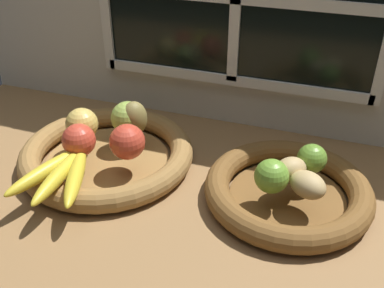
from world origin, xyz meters
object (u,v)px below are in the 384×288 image
at_px(apple_green_back, 128,118).
at_px(potato_large, 291,170).
at_px(apple_red_front, 79,140).
at_px(banana_bunch_front, 61,172).
at_px(potato_small, 308,185).
at_px(lime_near, 272,176).
at_px(apple_red_right, 127,142).
at_px(fruit_bowl_left, 107,154).
at_px(pear_brown, 134,118).
at_px(lime_far, 312,158).
at_px(fruit_bowl_right, 288,191).
at_px(apple_golden_left, 82,124).

xyz_separation_m(apple_green_back, potato_large, (0.36, -0.06, -0.01)).
relative_size(apple_red_front, banana_bunch_front, 0.34).
relative_size(potato_small, lime_near, 1.10).
bearing_deg(apple_red_right, banana_bunch_front, -128.72).
bearing_deg(fruit_bowl_left, pear_brown, 54.62).
relative_size(potato_small, lime_far, 1.22).
distance_m(fruit_bowl_right, apple_red_front, 0.43).
bearing_deg(apple_green_back, fruit_bowl_right, -9.27).
bearing_deg(lime_far, potato_small, -88.51).
relative_size(fruit_bowl_right, banana_bunch_front, 1.58).
bearing_deg(apple_green_back, pear_brown, -2.26).
bearing_deg(lime_near, apple_golden_left, 173.16).
bearing_deg(apple_red_right, apple_red_front, -166.31).
bearing_deg(apple_red_front, pear_brown, 57.61).
distance_m(apple_red_right, lime_near, 0.29).
xyz_separation_m(fruit_bowl_right, potato_small, (0.04, -0.04, 0.05)).
bearing_deg(apple_red_right, potato_large, 5.14).
xyz_separation_m(apple_golden_left, potato_large, (0.45, -0.01, -0.01)).
relative_size(fruit_bowl_right, potato_large, 5.21).
relative_size(fruit_bowl_left, apple_golden_left, 5.36).
height_order(apple_red_front, lime_near, apple_red_front).
bearing_deg(pear_brown, banana_bunch_front, -107.11).
height_order(fruit_bowl_right, apple_red_front, apple_red_front).
relative_size(fruit_bowl_right, lime_near, 5.08).
bearing_deg(apple_green_back, potato_small, -13.37).
bearing_deg(fruit_bowl_right, fruit_bowl_left, -180.00).
distance_m(apple_golden_left, potato_small, 0.48).
bearing_deg(apple_red_right, fruit_bowl_right, 5.14).
bearing_deg(potato_large, pear_brown, 170.43).
distance_m(apple_golden_left, apple_red_front, 0.07).
distance_m(fruit_bowl_right, lime_far, 0.08).
xyz_separation_m(apple_golden_left, apple_green_back, (0.08, 0.05, 0.00)).
bearing_deg(lime_near, apple_red_right, 177.23).
bearing_deg(potato_small, pear_brown, 166.19).
xyz_separation_m(fruit_bowl_right, banana_bunch_front, (-0.41, -0.14, 0.04)).
relative_size(fruit_bowl_right, pear_brown, 4.10).
height_order(apple_green_back, potato_small, apple_green_back).
height_order(apple_red_right, potato_large, apple_red_right).
height_order(apple_red_right, pear_brown, pear_brown).
distance_m(apple_golden_left, apple_red_right, 0.13).
height_order(apple_golden_left, apple_red_front, apple_golden_left).
distance_m(apple_red_front, apple_red_right, 0.10).
bearing_deg(banana_bunch_front, potato_small, 12.83).
bearing_deg(apple_green_back, apple_golden_left, -147.94).
bearing_deg(lime_near, potato_small, 6.67).
bearing_deg(potato_small, apple_green_back, 166.63).
bearing_deg(potato_small, apple_red_right, 178.93).
distance_m(apple_green_back, banana_bunch_front, 0.20).
height_order(banana_bunch_front, lime_near, lime_near).
relative_size(banana_bunch_front, lime_near, 3.21).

